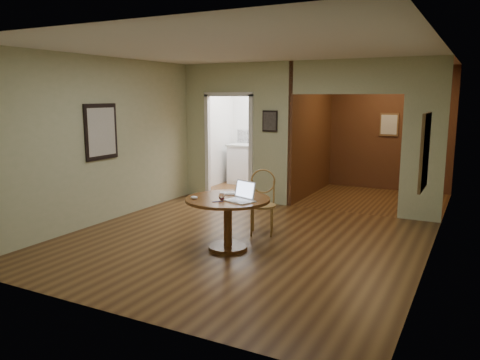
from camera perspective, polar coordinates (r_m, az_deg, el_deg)
The scene contains 11 objects.
floor at distance 6.74m, azimuth -0.40°, elevation -7.67°, with size 5.00×5.00×0.00m, color #412612.
room_shell at distance 9.46m, azimuth 5.91°, elevation 5.41°, with size 5.20×7.50×5.00m.
dining_table at distance 6.34m, azimuth -1.50°, elevation -3.84°, with size 1.14×1.14×0.72m.
chair at distance 7.10m, azimuth 2.75°, elevation -2.22°, with size 0.53×0.53×0.98m.
open_laptop at distance 6.13m, azimuth 0.27°, elevation -1.92°, with size 0.42×0.42×0.25m.
closed_laptop at distance 6.51m, azimuth -1.06°, elevation -1.68°, with size 0.32×0.20×0.03m, color #BABABF.
mouse at distance 6.25m, azimuth -5.63°, elevation -2.14°, with size 0.11×0.06×0.04m, color white.
wine_glass at distance 6.17m, azimuth -2.25°, elevation -2.02°, with size 0.09×0.09×0.09m, color white, non-canonical shape.
pen at distance 6.07m, azimuth -2.74°, elevation -2.65°, with size 0.01×0.01×0.15m, color #0C1459.
kitchen_cabinet at distance 10.90m, azimuth 3.66°, elevation 1.77°, with size 2.06×0.60×0.94m.
grocery_bag at distance 10.67m, azimuth 5.75°, elevation 4.80°, with size 0.26×0.23×0.26m, color beige.
Camera 1 is at (3.00, -5.67, 2.07)m, focal length 35.00 mm.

